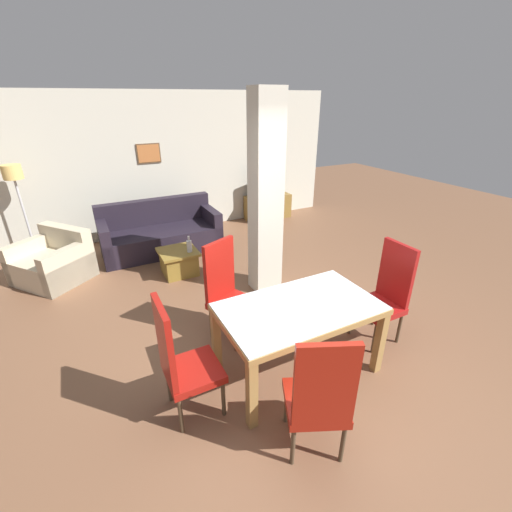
{
  "coord_description": "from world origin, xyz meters",
  "views": [
    {
      "loc": [
        -1.64,
        -2.25,
        2.58
      ],
      "look_at": [
        0.0,
        0.9,
        0.92
      ],
      "focal_mm": 24.0,
      "sensor_mm": 36.0,
      "label": 1
    }
  ],
  "objects_px": {
    "tv_screen": "(268,183)",
    "dining_chair_head_left": "(181,360)",
    "floor_lamp": "(15,182)",
    "dining_table": "(299,320)",
    "armchair": "(54,263)",
    "dining_chair_head_right": "(386,292)",
    "coffee_table": "(179,262)",
    "sofa": "(161,234)",
    "tv_stand": "(268,207)",
    "bottle": "(189,246)",
    "dining_chair_far_left": "(227,289)",
    "dining_chair_near_left": "(319,396)"
  },
  "relations": [
    {
      "from": "dining_chair_near_left",
      "to": "sofa",
      "type": "bearing_deg",
      "value": 116.04
    },
    {
      "from": "dining_chair_near_left",
      "to": "bottle",
      "type": "distance_m",
      "value": 3.37
    },
    {
      "from": "dining_table",
      "to": "coffee_table",
      "type": "distance_m",
      "value": 2.71
    },
    {
      "from": "bottle",
      "to": "tv_stand",
      "type": "xyz_separation_m",
      "value": [
        2.44,
        1.87,
        -0.22
      ]
    },
    {
      "from": "dining_chair_head_right",
      "to": "dining_chair_far_left",
      "type": "xyz_separation_m",
      "value": [
        -1.56,
        0.88,
        0.0
      ]
    },
    {
      "from": "dining_table",
      "to": "dining_chair_near_left",
      "type": "bearing_deg",
      "value": -114.6
    },
    {
      "from": "coffee_table",
      "to": "bottle",
      "type": "height_order",
      "value": "bottle"
    },
    {
      "from": "dining_chair_near_left",
      "to": "bottle",
      "type": "xyz_separation_m",
      "value": [
        0.07,
        3.36,
        -0.1
      ]
    },
    {
      "from": "sofa",
      "to": "dining_chair_near_left",
      "type": "bearing_deg",
      "value": 91.44
    },
    {
      "from": "sofa",
      "to": "armchair",
      "type": "relative_size",
      "value": 1.61
    },
    {
      "from": "sofa",
      "to": "armchair",
      "type": "bearing_deg",
      "value": 12.16
    },
    {
      "from": "dining_chair_far_left",
      "to": "tv_screen",
      "type": "xyz_separation_m",
      "value": [
        2.5,
        3.51,
        0.22
      ]
    },
    {
      "from": "coffee_table",
      "to": "tv_stand",
      "type": "bearing_deg",
      "value": 33.98
    },
    {
      "from": "dining_chair_far_left",
      "to": "coffee_table",
      "type": "bearing_deg",
      "value": -110.6
    },
    {
      "from": "armchair",
      "to": "tv_stand",
      "type": "xyz_separation_m",
      "value": [
        4.34,
        1.06,
        -0.0
      ]
    },
    {
      "from": "sofa",
      "to": "bottle",
      "type": "xyz_separation_m",
      "value": [
        0.18,
        -1.18,
        0.19
      ]
    },
    {
      "from": "dining_table",
      "to": "armchair",
      "type": "relative_size",
      "value": 1.21
    },
    {
      "from": "armchair",
      "to": "dining_table",
      "type": "bearing_deg",
      "value": 175.21
    },
    {
      "from": "dining_chair_head_left",
      "to": "sofa",
      "type": "bearing_deg",
      "value": 169.64
    },
    {
      "from": "armchair",
      "to": "bottle",
      "type": "bearing_deg",
      "value": -151.53
    },
    {
      "from": "dining_table",
      "to": "dining_chair_head_left",
      "type": "height_order",
      "value": "dining_chair_head_left"
    },
    {
      "from": "dining_table",
      "to": "coffee_table",
      "type": "relative_size",
      "value": 2.62
    },
    {
      "from": "bottle",
      "to": "tv_screen",
      "type": "xyz_separation_m",
      "value": [
        2.44,
        1.87,
        0.33
      ]
    },
    {
      "from": "dining_chair_near_left",
      "to": "floor_lamp",
      "type": "distance_m",
      "value": 5.58
    },
    {
      "from": "sofa",
      "to": "bottle",
      "type": "height_order",
      "value": "sofa"
    },
    {
      "from": "armchair",
      "to": "coffee_table",
      "type": "relative_size",
      "value": 2.17
    },
    {
      "from": "coffee_table",
      "to": "tv_stand",
      "type": "height_order",
      "value": "tv_stand"
    },
    {
      "from": "dining_chair_head_left",
      "to": "dining_chair_head_right",
      "type": "distance_m",
      "value": 2.35
    },
    {
      "from": "dining_chair_head_left",
      "to": "dining_chair_head_right",
      "type": "bearing_deg",
      "value": 90.0
    },
    {
      "from": "dining_chair_head_left",
      "to": "coffee_table",
      "type": "relative_size",
      "value": 1.98
    },
    {
      "from": "dining_chair_head_right",
      "to": "coffee_table",
      "type": "height_order",
      "value": "dining_chair_head_right"
    },
    {
      "from": "dining_chair_head_left",
      "to": "sofa",
      "type": "height_order",
      "value": "dining_chair_head_left"
    },
    {
      "from": "dining_chair_near_left",
      "to": "dining_chair_head_right",
      "type": "bearing_deg",
      "value": 52.97
    },
    {
      "from": "dining_chair_head_right",
      "to": "armchair",
      "type": "height_order",
      "value": "dining_chair_head_right"
    },
    {
      "from": "dining_table",
      "to": "tv_screen",
      "type": "xyz_separation_m",
      "value": [
        2.12,
        4.39,
        0.21
      ]
    },
    {
      "from": "dining_chair_near_left",
      "to": "tv_screen",
      "type": "relative_size",
      "value": 1.43
    },
    {
      "from": "dining_chair_far_left",
      "to": "floor_lamp",
      "type": "height_order",
      "value": "floor_lamp"
    },
    {
      "from": "coffee_table",
      "to": "tv_screen",
      "type": "relative_size",
      "value": 0.72
    },
    {
      "from": "dining_chair_head_left",
      "to": "floor_lamp",
      "type": "bearing_deg",
      "value": -162.37
    },
    {
      "from": "dining_chair_near_left",
      "to": "tv_screen",
      "type": "distance_m",
      "value": 5.81
    },
    {
      "from": "dining_chair_head_right",
      "to": "armchair",
      "type": "xyz_separation_m",
      "value": [
        -3.39,
        3.33,
        -0.32
      ]
    },
    {
      "from": "dining_chair_head_right",
      "to": "bottle",
      "type": "bearing_deg",
      "value": 30.58
    },
    {
      "from": "dining_chair_far_left",
      "to": "floor_lamp",
      "type": "xyz_separation_m",
      "value": [
        -2.15,
        3.38,
        0.76
      ]
    },
    {
      "from": "dining_chair_near_left",
      "to": "dining_chair_head_right",
      "type": "relative_size",
      "value": 1.0
    },
    {
      "from": "tv_screen",
      "to": "dining_chair_head_left",
      "type": "bearing_deg",
      "value": 38.56
    },
    {
      "from": "dining_table",
      "to": "sofa",
      "type": "relative_size",
      "value": 0.75
    },
    {
      "from": "dining_chair_far_left",
      "to": "coffee_table",
      "type": "distance_m",
      "value": 1.81
    },
    {
      "from": "coffee_table",
      "to": "floor_lamp",
      "type": "bearing_deg",
      "value": 141.85
    },
    {
      "from": "floor_lamp",
      "to": "tv_screen",
      "type": "bearing_deg",
      "value": 1.68
    },
    {
      "from": "dining_table",
      "to": "bottle",
      "type": "distance_m",
      "value": 2.55
    }
  ]
}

